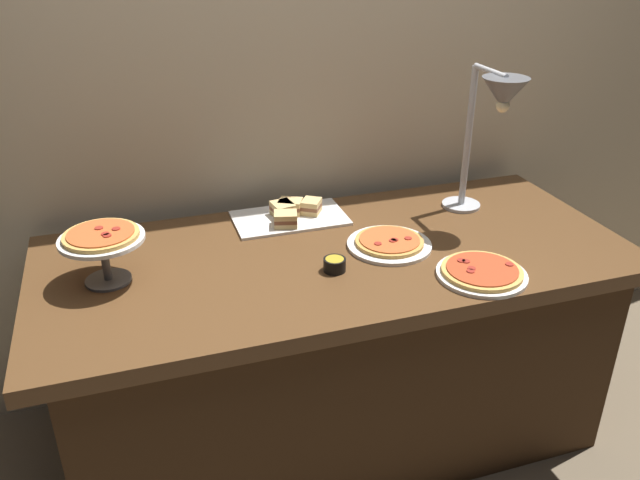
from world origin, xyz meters
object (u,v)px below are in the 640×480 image
Objects in this scene: heat_lamp at (496,108)px; sandwich_platter at (291,214)px; pizza_plate_raised_stand at (102,242)px; sauce_cup_near at (335,264)px; pizza_plate_front at (482,273)px; pizza_plate_center at (389,243)px.

heat_lamp is 0.78m from sandwich_platter.
sauce_cup_near is at bearing -12.73° from pizza_plate_raised_stand.
pizza_plate_raised_stand is 0.68m from sauce_cup_near.
sauce_cup_near reaches higher than pizza_plate_front.
heat_lamp is 2.15× the size of pizza_plate_raised_stand.
pizza_plate_front is at bearing -120.98° from heat_lamp.
sauce_cup_near is (0.66, -0.15, -0.11)m from pizza_plate_raised_stand.
pizza_plate_raised_stand is at bearing 167.27° from sauce_cup_near.
sauce_cup_near reaches higher than pizza_plate_center.
pizza_plate_raised_stand is (-1.06, 0.32, 0.12)m from pizza_plate_front.
heat_lamp is 0.56m from pizza_plate_front.
pizza_plate_front and pizza_plate_center have the same top height.
pizza_plate_center is 0.89m from pizza_plate_raised_stand.
heat_lamp reaches higher than pizza_plate_raised_stand.
pizza_plate_front is 3.95× the size of sauce_cup_near.
pizza_plate_front is 1.11× the size of pizza_plate_raised_stand.
heat_lamp reaches higher than pizza_plate_center.
pizza_plate_raised_stand reaches higher than pizza_plate_center.
sauce_cup_near is (-0.22, -0.10, 0.01)m from pizza_plate_center.
sauce_cup_near is (0.03, -0.40, 0.00)m from sandwich_platter.
pizza_plate_center is 0.24m from sauce_cup_near.
heat_lamp is 1.94× the size of pizza_plate_front.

